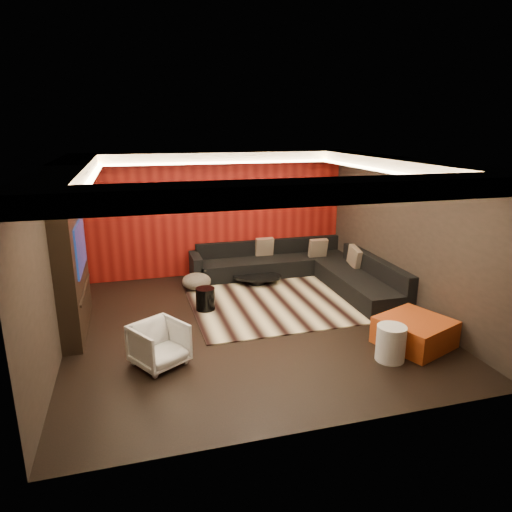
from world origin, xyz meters
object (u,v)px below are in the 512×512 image
object	(u,v)px
white_side_table	(391,343)
sectional_sofa	(303,270)
coffee_table	(257,279)
armchair	(159,345)
orange_ottoman	(415,332)
drum_stool	(205,299)

from	to	relation	value
white_side_table	sectional_sofa	world-z (taller)	sectional_sofa
coffee_table	armchair	bearing A→B (deg)	-127.47
orange_ottoman	armchair	world-z (taller)	armchair
orange_ottoman	armchair	distance (m)	3.94
coffee_table	sectional_sofa	world-z (taller)	sectional_sofa
drum_stool	white_side_table	distance (m)	3.48
coffee_table	armchair	xyz separation A→B (m)	(-2.29, -2.98, 0.21)
armchair	sectional_sofa	xyz separation A→B (m)	(3.32, 2.89, -0.06)
coffee_table	armchair	distance (m)	3.76
sectional_sofa	white_side_table	bearing A→B (deg)	-90.52
coffee_table	white_side_table	bearing A→B (deg)	-74.95
sectional_sofa	armchair	bearing A→B (deg)	-139.03
coffee_table	sectional_sofa	bearing A→B (deg)	-5.26
orange_ottoman	sectional_sofa	world-z (taller)	sectional_sofa
drum_stool	white_side_table	world-z (taller)	white_side_table
white_side_table	orange_ottoman	world-z (taller)	white_side_table
white_side_table	drum_stool	bearing A→B (deg)	132.01
drum_stool	armchair	bearing A→B (deg)	-117.85
sectional_sofa	orange_ottoman	bearing A→B (deg)	-79.85
coffee_table	armchair	size ratio (longest dim) A/B	1.52
drum_stool	armchair	xyz separation A→B (m)	(-0.96, -1.83, 0.09)
drum_stool	orange_ottoman	xyz separation A→B (m)	(2.95, -2.26, -0.01)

